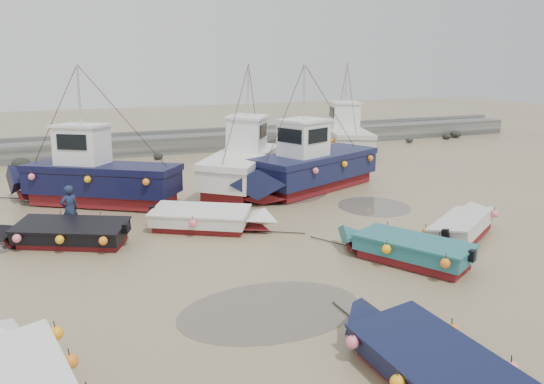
{
  "coord_description": "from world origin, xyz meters",
  "views": [
    {
      "loc": [
        -7.04,
        -15.31,
        6.47
      ],
      "look_at": [
        0.6,
        3.37,
        1.4
      ],
      "focal_mm": 35.0,
      "sensor_mm": 36.0,
      "label": 1
    }
  ],
  "objects_px": {
    "dinghy_2": "(403,245)",
    "dinghy_5": "(210,217)",
    "dinghy_1": "(430,359)",
    "cabin_boat_1": "(244,161)",
    "dinghy_3": "(467,223)",
    "person": "(72,233)",
    "dinghy_4": "(62,230)",
    "cabin_boat_3": "(343,135)",
    "cabin_boat_2": "(308,165)",
    "dinghy_0": "(27,383)",
    "cabin_boat_0": "(90,175)"
  },
  "relations": [
    {
      "from": "dinghy_3",
      "to": "cabin_boat_1",
      "type": "xyz_separation_m",
      "value": [
        -4.96,
        10.92,
        0.79
      ]
    },
    {
      "from": "dinghy_5",
      "to": "cabin_boat_3",
      "type": "distance_m",
      "value": 18.36
    },
    {
      "from": "dinghy_3",
      "to": "cabin_boat_2",
      "type": "xyz_separation_m",
      "value": [
        -2.37,
        8.69,
        0.78
      ]
    },
    {
      "from": "dinghy_4",
      "to": "cabin_boat_3",
      "type": "height_order",
      "value": "cabin_boat_3"
    },
    {
      "from": "dinghy_3",
      "to": "cabin_boat_2",
      "type": "height_order",
      "value": "cabin_boat_2"
    },
    {
      "from": "dinghy_1",
      "to": "dinghy_5",
      "type": "relative_size",
      "value": 1.17
    },
    {
      "from": "dinghy_5",
      "to": "cabin_boat_3",
      "type": "height_order",
      "value": "cabin_boat_3"
    },
    {
      "from": "dinghy_3",
      "to": "dinghy_1",
      "type": "bearing_deg",
      "value": -78.82
    },
    {
      "from": "dinghy_2",
      "to": "cabin_boat_3",
      "type": "bearing_deg",
      "value": 37.22
    },
    {
      "from": "person",
      "to": "dinghy_5",
      "type": "bearing_deg",
      "value": 137.78
    },
    {
      "from": "dinghy_0",
      "to": "person",
      "type": "bearing_deg",
      "value": 73.05
    },
    {
      "from": "dinghy_3",
      "to": "person",
      "type": "height_order",
      "value": "dinghy_3"
    },
    {
      "from": "cabin_boat_0",
      "to": "dinghy_0",
      "type": "bearing_deg",
      "value": -155.07
    },
    {
      "from": "dinghy_2",
      "to": "cabin_boat_2",
      "type": "relative_size",
      "value": 0.56
    },
    {
      "from": "dinghy_2",
      "to": "dinghy_5",
      "type": "relative_size",
      "value": 1.0
    },
    {
      "from": "dinghy_0",
      "to": "dinghy_4",
      "type": "xyz_separation_m",
      "value": [
        0.82,
        9.57,
        0.0
      ]
    },
    {
      "from": "dinghy_2",
      "to": "person",
      "type": "distance_m",
      "value": 12.29
    },
    {
      "from": "cabin_boat_1",
      "to": "cabin_boat_2",
      "type": "xyz_separation_m",
      "value": [
        2.59,
        -2.23,
        -0.0
      ]
    },
    {
      "from": "cabin_boat_1",
      "to": "dinghy_5",
      "type": "bearing_deg",
      "value": -84.9
    },
    {
      "from": "dinghy_4",
      "to": "person",
      "type": "relative_size",
      "value": 3.09
    },
    {
      "from": "cabin_boat_1",
      "to": "person",
      "type": "xyz_separation_m",
      "value": [
        -8.69,
        -4.9,
        -1.33
      ]
    },
    {
      "from": "dinghy_4",
      "to": "cabin_boat_0",
      "type": "height_order",
      "value": "cabin_boat_0"
    },
    {
      "from": "dinghy_3",
      "to": "cabin_boat_3",
      "type": "relative_size",
      "value": 0.59
    },
    {
      "from": "dinghy_1",
      "to": "dinghy_3",
      "type": "xyz_separation_m",
      "value": [
        7.23,
        7.01,
        0.01
      ]
    },
    {
      "from": "dinghy_0",
      "to": "dinghy_3",
      "type": "relative_size",
      "value": 1.21
    },
    {
      "from": "dinghy_1",
      "to": "cabin_boat_1",
      "type": "distance_m",
      "value": 18.09
    },
    {
      "from": "dinghy_4",
      "to": "person",
      "type": "distance_m",
      "value": 1.39
    },
    {
      "from": "dinghy_0",
      "to": "cabin_boat_3",
      "type": "distance_m",
      "value": 29.29
    },
    {
      "from": "dinghy_5",
      "to": "cabin_boat_3",
      "type": "bearing_deg",
      "value": 164.88
    },
    {
      "from": "dinghy_4",
      "to": "cabin_boat_2",
      "type": "height_order",
      "value": "cabin_boat_2"
    },
    {
      "from": "dinghy_3",
      "to": "person",
      "type": "bearing_deg",
      "value": -146.75
    },
    {
      "from": "dinghy_2",
      "to": "dinghy_3",
      "type": "height_order",
      "value": "same"
    },
    {
      "from": "dinghy_0",
      "to": "cabin_boat_0",
      "type": "relative_size",
      "value": 0.72
    },
    {
      "from": "dinghy_5",
      "to": "cabin_boat_1",
      "type": "xyz_separation_m",
      "value": [
        3.68,
        6.49,
        0.79
      ]
    },
    {
      "from": "dinghy_1",
      "to": "person",
      "type": "height_order",
      "value": "dinghy_1"
    },
    {
      "from": "dinghy_4",
      "to": "cabin_boat_0",
      "type": "xyz_separation_m",
      "value": [
        1.36,
        5.44,
        0.8
      ]
    },
    {
      "from": "dinghy_1",
      "to": "dinghy_0",
      "type": "bearing_deg",
      "value": 162.48
    },
    {
      "from": "cabin_boat_1",
      "to": "cabin_boat_3",
      "type": "xyz_separation_m",
      "value": [
        9.49,
        6.27,
        0.04
      ]
    },
    {
      "from": "dinghy_2",
      "to": "dinghy_4",
      "type": "xyz_separation_m",
      "value": [
        -10.3,
        5.91,
        -0.0
      ]
    },
    {
      "from": "cabin_boat_3",
      "to": "person",
      "type": "xyz_separation_m",
      "value": [
        -18.19,
        -11.18,
        -1.37
      ]
    },
    {
      "from": "dinghy_3",
      "to": "dinghy_5",
      "type": "xyz_separation_m",
      "value": [
        -8.64,
        4.43,
        -0.0
      ]
    },
    {
      "from": "dinghy_5",
      "to": "cabin_boat_3",
      "type": "relative_size",
      "value": 0.61
    },
    {
      "from": "cabin_boat_2",
      "to": "cabin_boat_3",
      "type": "height_order",
      "value": "same"
    },
    {
      "from": "dinghy_2",
      "to": "dinghy_3",
      "type": "relative_size",
      "value": 1.03
    },
    {
      "from": "dinghy_3",
      "to": "cabin_boat_2",
      "type": "relative_size",
      "value": 0.54
    },
    {
      "from": "dinghy_0",
      "to": "cabin_boat_0",
      "type": "xyz_separation_m",
      "value": [
        2.18,
        15.01,
        0.81
      ]
    },
    {
      "from": "cabin_boat_3",
      "to": "person",
      "type": "bearing_deg",
      "value": -131.25
    },
    {
      "from": "cabin_boat_1",
      "to": "cabin_boat_2",
      "type": "height_order",
      "value": "same"
    },
    {
      "from": "dinghy_0",
      "to": "dinghy_3",
      "type": "bearing_deg",
      "value": 7.06
    },
    {
      "from": "cabin_boat_0",
      "to": "cabin_boat_1",
      "type": "distance_m",
      "value": 7.7
    }
  ]
}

